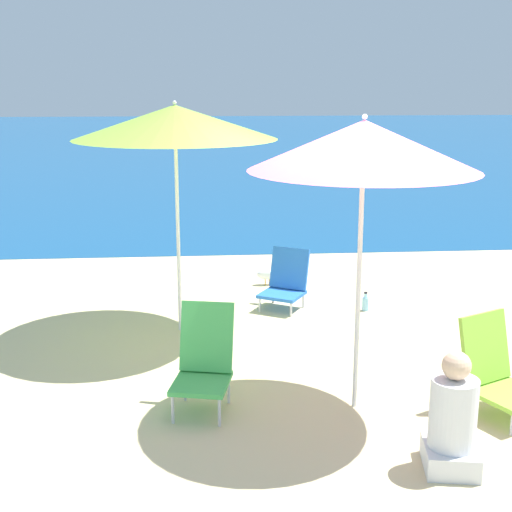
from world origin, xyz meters
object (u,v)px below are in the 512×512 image
(beach_chair_green, at_px, (204,359))
(water_bottle, at_px, (365,303))
(beach_chair_lime, at_px, (496,370))
(beach_umbrella_pink, at_px, (364,146))
(beach_umbrella_lime, at_px, (175,122))
(beach_chair_blue, at_px, (286,281))
(person_seated_near, at_px, (452,422))
(seagull, at_px, (268,274))

(beach_chair_green, bearing_deg, water_bottle, 63.60)
(beach_chair_lime, bearing_deg, beach_umbrella_pink, 145.25)
(beach_umbrella_lime, relative_size, beach_chair_blue, 3.51)
(beach_chair_blue, bearing_deg, water_bottle, 17.23)
(beach_umbrella_pink, distance_m, beach_chair_green, 2.02)
(beach_chair_green, height_order, person_seated_near, person_seated_near)
(beach_umbrella_pink, xyz_separation_m, water_bottle, (0.63, 2.34, -1.95))
(beach_chair_green, relative_size, seagull, 3.00)
(water_bottle, bearing_deg, person_seated_near, -93.46)
(seagull, bearing_deg, water_bottle, -48.44)
(beach_umbrella_lime, relative_size, beach_chair_green, 2.85)
(beach_chair_blue, xyz_separation_m, water_bottle, (0.87, -0.20, -0.22))
(person_seated_near, bearing_deg, beach_chair_lime, 61.63)
(beach_umbrella_lime, bearing_deg, beach_chair_green, -82.60)
(beach_umbrella_pink, relative_size, beach_chair_green, 2.80)
(beach_umbrella_pink, height_order, beach_chair_lime, beach_umbrella_pink)
(seagull, bearing_deg, beach_chair_blue, -82.98)
(water_bottle, distance_m, seagull, 1.48)
(beach_chair_lime, relative_size, person_seated_near, 0.91)
(beach_chair_green, height_order, beach_chair_lime, beach_chair_green)
(beach_chair_green, xyz_separation_m, person_seated_near, (1.60, -1.05, -0.06))
(beach_umbrella_pink, relative_size, beach_umbrella_lime, 0.98)
(water_bottle, height_order, seagull, seagull)
(beach_chair_blue, bearing_deg, beach_chair_lime, -34.15)
(person_seated_near, bearing_deg, beach_chair_blue, 110.80)
(beach_umbrella_lime, distance_m, beach_chair_blue, 2.24)
(beach_chair_lime, distance_m, person_seated_near, 1.01)
(beach_chair_lime, relative_size, seagull, 2.77)
(water_bottle, bearing_deg, beach_umbrella_pink, -105.10)
(beach_chair_green, distance_m, person_seated_near, 1.92)
(person_seated_near, height_order, seagull, person_seated_near)
(beach_chair_blue, bearing_deg, beach_umbrella_lime, -120.05)
(beach_chair_lime, bearing_deg, water_bottle, 73.50)
(beach_chair_green, height_order, water_bottle, beach_chair_green)
(beach_umbrella_lime, relative_size, seagull, 8.56)
(beach_umbrella_pink, xyz_separation_m, beach_chair_lime, (1.06, -0.16, -1.70))
(beach_umbrella_lime, xyz_separation_m, water_bottle, (2.03, 0.47, -2.02))
(beach_umbrella_lime, bearing_deg, beach_umbrella_pink, -53.18)
(beach_chair_green, distance_m, beach_chair_lime, 2.25)
(beach_umbrella_lime, bearing_deg, beach_chair_lime, -39.55)
(beach_chair_green, height_order, beach_chair_blue, beach_chair_green)
(beach_chair_lime, height_order, beach_chair_blue, beach_chair_lime)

